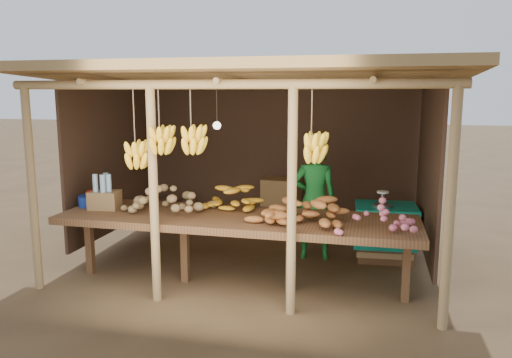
# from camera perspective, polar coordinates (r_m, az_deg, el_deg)

# --- Properties ---
(ground) EXTENTS (60.00, 60.00, 0.00)m
(ground) POSITION_cam_1_polar(r_m,az_deg,el_deg) (6.54, 0.00, -9.10)
(ground) COLOR brown
(ground) RESTS_ON ground
(stall_structure) EXTENTS (4.70, 3.50, 2.43)m
(stall_structure) POSITION_cam_1_polar(r_m,az_deg,el_deg) (6.12, -0.19, 7.80)
(stall_structure) COLOR #A68455
(stall_structure) RESTS_ON ground
(counter) EXTENTS (3.90, 1.05, 0.80)m
(counter) POSITION_cam_1_polar(r_m,az_deg,el_deg) (5.45, -2.31, -4.88)
(counter) COLOR brown
(counter) RESTS_ON ground
(potato_heap) EXTENTS (1.02, 0.70, 0.36)m
(potato_heap) POSITION_cam_1_polar(r_m,az_deg,el_deg) (5.70, -10.31, -1.86)
(potato_heap) COLOR olive
(potato_heap) RESTS_ON counter
(sweet_potato_heap) EXTENTS (1.16, 0.92, 0.36)m
(sweet_potato_heap) POSITION_cam_1_polar(r_m,az_deg,el_deg) (5.07, 5.49, -3.23)
(sweet_potato_heap) COLOR #A35D29
(sweet_potato_heap) RESTS_ON counter
(onion_heap) EXTENTS (0.88, 0.70, 0.35)m
(onion_heap) POSITION_cam_1_polar(r_m,az_deg,el_deg) (4.90, 13.84, -3.95)
(onion_heap) COLOR #C35E71
(onion_heap) RESTS_ON counter
(banana_pile) EXTENTS (0.76, 0.63, 0.35)m
(banana_pile) POSITION_cam_1_polar(r_m,az_deg,el_deg) (5.71, -2.68, -1.77)
(banana_pile) COLOR gold
(banana_pile) RESTS_ON counter
(tomato_basin) EXTENTS (0.35, 0.35, 0.18)m
(tomato_basin) POSITION_cam_1_polar(r_m,az_deg,el_deg) (6.23, -18.06, -2.21)
(tomato_basin) COLOR navy
(tomato_basin) RESTS_ON counter
(bottle_box) EXTENTS (0.36, 0.30, 0.41)m
(bottle_box) POSITION_cam_1_polar(r_m,az_deg,el_deg) (6.00, -16.93, -1.80)
(bottle_box) COLOR olive
(bottle_box) RESTS_ON counter
(vendor) EXTENTS (0.61, 0.44, 1.54)m
(vendor) POSITION_cam_1_polar(r_m,az_deg,el_deg) (6.43, 6.70, -2.38)
(vendor) COLOR #1A752B
(vendor) RESTS_ON ground
(tarp_crate) EXTENTS (0.81, 0.71, 0.92)m
(tarp_crate) POSITION_cam_1_polar(r_m,az_deg,el_deg) (6.66, 14.53, -5.69)
(tarp_crate) COLOR brown
(tarp_crate) RESTS_ON ground
(carton_stack) EXTENTS (1.15, 0.49, 0.84)m
(carton_stack) POSITION_cam_1_polar(r_m,az_deg,el_deg) (7.59, 1.48, -3.54)
(carton_stack) COLOR olive
(carton_stack) RESTS_ON ground
(burlap_sacks) EXTENTS (0.85, 0.44, 0.60)m
(burlap_sacks) POSITION_cam_1_polar(r_m,az_deg,el_deg) (8.02, -8.94, -3.72)
(burlap_sacks) COLOR #432D1F
(burlap_sacks) RESTS_ON ground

